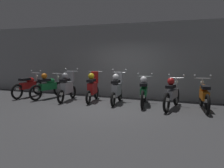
% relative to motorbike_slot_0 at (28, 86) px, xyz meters
% --- Properties ---
extents(ground_plane, '(80.00, 80.00, 0.00)m').
position_rel_motorbike_slot_0_xyz_m(ground_plane, '(4.12, -0.82, -0.49)').
color(ground_plane, '#424244').
extents(back_wall, '(16.25, 0.30, 3.16)m').
position_rel_motorbike_slot_0_xyz_m(back_wall, '(4.12, 1.56, 1.09)').
color(back_wall, gray).
rests_on(back_wall, ground).
extents(motorbike_slot_0, '(0.59, 1.95, 1.15)m').
position_rel_motorbike_slot_0_xyz_m(motorbike_slot_0, '(0.00, 0.00, 0.00)').
color(motorbike_slot_0, black).
rests_on(motorbike_slot_0, ground).
extents(motorbike_slot_1, '(0.62, 1.93, 1.08)m').
position_rel_motorbike_slot_0_xyz_m(motorbike_slot_1, '(1.03, -0.00, 0.03)').
color(motorbike_slot_1, black).
rests_on(motorbike_slot_1, ground).
extents(motorbike_slot_2, '(0.59, 1.68, 1.29)m').
position_rel_motorbike_slot_0_xyz_m(motorbike_slot_2, '(2.06, -0.14, 0.08)').
color(motorbike_slot_2, black).
rests_on(motorbike_slot_2, ground).
extents(motorbike_slot_3, '(0.56, 1.67, 1.18)m').
position_rel_motorbike_slot_0_xyz_m(motorbike_slot_3, '(3.09, 0.08, 0.07)').
color(motorbike_slot_3, black).
rests_on(motorbike_slot_3, ground).
extents(motorbike_slot_4, '(0.59, 1.68, 1.29)m').
position_rel_motorbike_slot_0_xyz_m(motorbike_slot_4, '(4.12, 0.04, 0.08)').
color(motorbike_slot_4, black).
rests_on(motorbike_slot_4, ground).
extents(motorbike_slot_5, '(0.60, 1.94, 1.15)m').
position_rel_motorbike_slot_0_xyz_m(motorbike_slot_5, '(5.15, 0.10, 0.04)').
color(motorbike_slot_5, black).
rests_on(motorbike_slot_5, ground).
extents(motorbike_slot_6, '(0.59, 1.95, 1.15)m').
position_rel_motorbike_slot_0_xyz_m(motorbike_slot_6, '(6.19, -0.11, 0.04)').
color(motorbike_slot_6, black).
rests_on(motorbike_slot_6, ground).
extents(motorbike_slot_7, '(0.58, 1.94, 1.15)m').
position_rel_motorbike_slot_0_xyz_m(motorbike_slot_7, '(7.21, 0.08, 0.00)').
color(motorbike_slot_7, black).
rests_on(motorbike_slot_7, ground).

